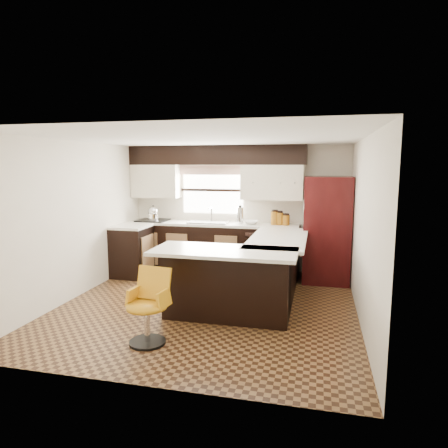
% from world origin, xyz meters
% --- Properties ---
extents(floor, '(4.40, 4.40, 0.00)m').
position_xyz_m(floor, '(0.00, 0.00, 0.00)').
color(floor, '#49301A').
rests_on(floor, ground).
extents(ceiling, '(4.40, 4.40, 0.00)m').
position_xyz_m(ceiling, '(0.00, 0.00, 2.40)').
color(ceiling, silver).
rests_on(ceiling, wall_back).
extents(wall_back, '(4.40, 0.00, 4.40)m').
position_xyz_m(wall_back, '(0.00, 2.20, 1.20)').
color(wall_back, beige).
rests_on(wall_back, floor).
extents(wall_front, '(4.40, 0.00, 4.40)m').
position_xyz_m(wall_front, '(0.00, -2.20, 1.20)').
color(wall_front, beige).
rests_on(wall_front, floor).
extents(wall_left, '(0.00, 4.40, 4.40)m').
position_xyz_m(wall_left, '(-2.10, 0.00, 1.20)').
color(wall_left, beige).
rests_on(wall_left, floor).
extents(wall_right, '(0.00, 4.40, 4.40)m').
position_xyz_m(wall_right, '(2.10, 0.00, 1.20)').
color(wall_right, beige).
rests_on(wall_right, floor).
extents(base_cab_back, '(3.30, 0.60, 0.90)m').
position_xyz_m(base_cab_back, '(-0.45, 1.90, 0.45)').
color(base_cab_back, black).
rests_on(base_cab_back, floor).
extents(base_cab_left, '(0.60, 0.70, 0.90)m').
position_xyz_m(base_cab_left, '(-1.80, 1.25, 0.45)').
color(base_cab_left, black).
rests_on(base_cab_left, floor).
extents(counter_back, '(3.30, 0.60, 0.04)m').
position_xyz_m(counter_back, '(-0.45, 1.90, 0.92)').
color(counter_back, silver).
rests_on(counter_back, base_cab_back).
extents(counter_left, '(0.60, 0.70, 0.04)m').
position_xyz_m(counter_left, '(-1.80, 1.25, 0.92)').
color(counter_left, silver).
rests_on(counter_left, base_cab_left).
extents(soffit, '(3.40, 0.35, 0.36)m').
position_xyz_m(soffit, '(-0.40, 2.03, 2.22)').
color(soffit, black).
rests_on(soffit, wall_back).
extents(upper_cab_left, '(0.94, 0.35, 0.64)m').
position_xyz_m(upper_cab_left, '(-1.62, 2.03, 1.72)').
color(upper_cab_left, beige).
rests_on(upper_cab_left, wall_back).
extents(upper_cab_right, '(1.14, 0.35, 0.64)m').
position_xyz_m(upper_cab_right, '(0.68, 2.03, 1.72)').
color(upper_cab_right, beige).
rests_on(upper_cab_right, wall_back).
extents(window_pane, '(1.20, 0.02, 0.90)m').
position_xyz_m(window_pane, '(-0.50, 2.18, 1.55)').
color(window_pane, white).
rests_on(window_pane, wall_back).
extents(valance, '(1.30, 0.06, 0.18)m').
position_xyz_m(valance, '(-0.50, 2.14, 1.94)').
color(valance, '#D19B93').
rests_on(valance, wall_back).
extents(sink, '(0.75, 0.45, 0.03)m').
position_xyz_m(sink, '(-0.50, 1.88, 0.96)').
color(sink, '#B2B2B7').
rests_on(sink, counter_back).
extents(dishwasher, '(0.58, 0.03, 0.78)m').
position_xyz_m(dishwasher, '(0.55, 1.61, 0.43)').
color(dishwasher, black).
rests_on(dishwasher, floor).
extents(cooktop, '(0.58, 0.50, 0.02)m').
position_xyz_m(cooktop, '(-1.65, 1.88, 0.96)').
color(cooktop, black).
rests_on(cooktop, counter_back).
extents(peninsula_long, '(0.60, 1.95, 0.90)m').
position_xyz_m(peninsula_long, '(0.90, 0.62, 0.45)').
color(peninsula_long, black).
rests_on(peninsula_long, floor).
extents(peninsula_return, '(1.65, 0.60, 0.90)m').
position_xyz_m(peninsula_return, '(0.38, -0.35, 0.45)').
color(peninsula_return, black).
rests_on(peninsula_return, floor).
extents(counter_pen_long, '(0.84, 1.95, 0.04)m').
position_xyz_m(counter_pen_long, '(0.95, 0.62, 0.92)').
color(counter_pen_long, silver).
rests_on(counter_pen_long, peninsula_long).
extents(counter_pen_return, '(1.89, 0.84, 0.04)m').
position_xyz_m(counter_pen_return, '(0.35, -0.44, 0.92)').
color(counter_pen_return, silver).
rests_on(counter_pen_return, peninsula_return).
extents(refrigerator, '(0.79, 0.76, 1.84)m').
position_xyz_m(refrigerator, '(1.69, 1.72, 0.92)').
color(refrigerator, black).
rests_on(refrigerator, floor).
extents(bar_chair, '(0.51, 0.51, 0.86)m').
position_xyz_m(bar_chair, '(-0.34, -1.35, 0.43)').
color(bar_chair, orange).
rests_on(bar_chair, floor).
extents(kettle, '(0.21, 0.21, 0.28)m').
position_xyz_m(kettle, '(-1.63, 1.88, 1.11)').
color(kettle, silver).
rests_on(kettle, cooktop).
extents(percolator, '(0.13, 0.13, 0.31)m').
position_xyz_m(percolator, '(0.10, 1.90, 1.10)').
color(percolator, silver).
rests_on(percolator, counter_back).
extents(mixing_bowl, '(0.29, 0.29, 0.07)m').
position_xyz_m(mixing_bowl, '(0.31, 1.90, 0.98)').
color(mixing_bowl, white).
rests_on(mixing_bowl, counter_back).
extents(canister_large, '(0.14, 0.14, 0.25)m').
position_xyz_m(canister_large, '(0.75, 1.92, 1.07)').
color(canister_large, '#895310').
rests_on(canister_large, counter_back).
extents(canister_med, '(0.13, 0.13, 0.23)m').
position_xyz_m(canister_med, '(0.84, 1.92, 1.06)').
color(canister_med, '#895310').
rests_on(canister_med, counter_back).
extents(canister_small, '(0.14, 0.14, 0.18)m').
position_xyz_m(canister_small, '(0.95, 1.92, 1.04)').
color(canister_small, '#895310').
rests_on(canister_small, counter_back).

